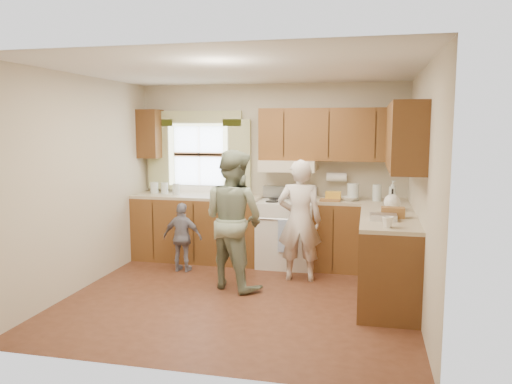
% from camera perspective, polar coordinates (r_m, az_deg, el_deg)
% --- Properties ---
extents(room, '(3.80, 3.80, 3.80)m').
position_cam_1_polar(room, '(5.43, -1.96, 0.54)').
color(room, '#4A2617').
rests_on(room, ground).
extents(kitchen_fixtures, '(3.80, 2.25, 2.15)m').
position_cam_1_polar(kitchen_fixtures, '(6.42, 5.81, -2.12)').
color(kitchen_fixtures, '#48280F').
rests_on(kitchen_fixtures, ground).
extents(stove, '(0.76, 0.67, 1.07)m').
position_cam_1_polar(stove, '(6.88, 3.54, -4.59)').
color(stove, silver).
rests_on(stove, ground).
extents(woman_left, '(0.58, 0.41, 1.51)m').
position_cam_1_polar(woman_left, '(6.19, 5.00, -3.25)').
color(woman_left, beige).
rests_on(woman_left, ground).
extents(woman_right, '(0.99, 0.92, 1.64)m').
position_cam_1_polar(woman_right, '(5.89, -2.58, -3.14)').
color(woman_right, '#233C27').
rests_on(woman_right, ground).
extents(child, '(0.54, 0.24, 0.91)m').
position_cam_1_polar(child, '(6.67, -8.39, -5.15)').
color(child, gray).
rests_on(child, ground).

